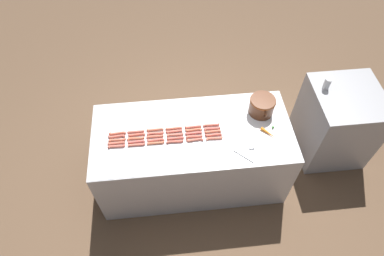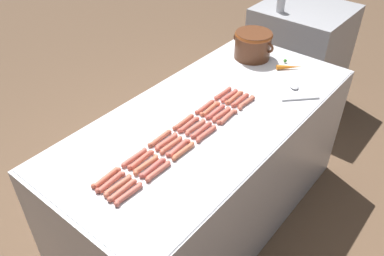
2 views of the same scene
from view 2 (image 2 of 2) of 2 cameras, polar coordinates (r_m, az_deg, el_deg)
The scene contains 37 objects.
ground_plane at distance 2.72m, azimuth 2.18°, elevation -12.42°, with size 20.00×20.00×0.00m, color brown.
griddle_counter at distance 2.41m, azimuth 2.41°, elevation -5.96°, with size 0.87×1.90×0.85m.
back_cabinet at distance 3.68m, azimuth 15.11°, elevation 9.95°, with size 0.72×0.70×0.91m, color #A0A0A4.
hot_dog_0 at distance 1.78m, azimuth -12.34°, elevation -7.05°, with size 0.03×0.16×0.02m.
hot_dog_1 at distance 1.86m, azimuth -8.38°, elevation -4.24°, with size 0.03×0.16×0.02m.
hot_dog_2 at distance 1.95m, azimuth -4.69°, elevation -1.49°, with size 0.03×0.16×0.02m.
hot_dog_3 at distance 2.05m, azimuth -1.26°, elevation 0.90°, with size 0.03×0.16×0.02m.
hot_dog_4 at distance 2.17m, azimuth 1.87°, elevation 3.10°, with size 0.03×0.16×0.02m.
hot_dog_5 at distance 2.29m, azimuth 4.50°, elevation 5.05°, with size 0.03×0.16×0.02m.
hot_dog_6 at distance 1.76m, azimuth -11.74°, elevation -7.70°, with size 0.03×0.16×0.02m.
hot_dog_7 at distance 1.84m, azimuth -7.43°, elevation -4.59°, with size 0.03×0.16×0.02m.
hot_dog_8 at distance 1.93m, azimuth -3.75°, elevation -1.97°, with size 0.03×0.16×0.02m.
hot_dog_9 at distance 2.03m, azimuth -0.50°, elevation 0.50°, with size 0.03×0.16×0.02m.
hot_dog_10 at distance 2.15m, azimuth 2.66°, elevation 2.79°, with size 0.03×0.16×0.02m.
hot_dog_11 at distance 2.27m, azimuth 5.43°, elevation 4.72°, with size 0.03×0.16×0.02m.
hot_dog_12 at distance 1.74m, azimuth -10.70°, elevation -8.23°, with size 0.03×0.16×0.02m.
hot_dog_13 at distance 1.81m, azimuth -6.71°, elevation -5.31°, with size 0.03×0.16×0.02m.
hot_dog_14 at distance 1.91m, azimuth -3.05°, elevation -2.49°, with size 0.03×0.16×0.02m.
hot_dog_15 at distance 2.02m, azimuth 0.48°, elevation 0.14°, with size 0.03×0.16×0.02m.
hot_dog_16 at distance 2.13m, azimuth 3.41°, elevation 2.36°, with size 0.03×0.16×0.02m.
hot_dog_17 at distance 2.25m, azimuth 6.14°, elevation 4.41°, with size 0.03×0.16×0.02m.
hot_dog_18 at distance 1.71m, azimuth -10.08°, elevation -8.88°, with size 0.03×0.16×0.02m.
hot_dog_19 at distance 1.80m, azimuth -5.73°, elevation -5.75°, with size 0.03×0.16×0.02m.
hot_dog_20 at distance 1.89m, azimuth -2.01°, elevation -2.88°, with size 0.03×0.16×0.02m.
hot_dog_21 at distance 2.00m, azimuth 1.36°, elevation -0.28°, with size 0.03×0.16×0.02m.
hot_dog_22 at distance 2.11m, azimuth 4.27°, elevation 1.99°, with size 0.03×0.16×0.02m.
hot_dog_23 at distance 2.24m, azimuth 6.99°, elevation 4.06°, with size 0.03×0.16×0.02m.
hot_dog_24 at distance 1.70m, azimuth -9.19°, elevation -9.42°, with size 0.03×0.16×0.02m.
hot_dog_25 at distance 1.78m, azimuth -4.93°, elevation -6.25°, with size 0.03×0.16×0.02m.
hot_dog_26 at distance 1.87m, azimuth -1.28°, elevation -3.37°, with size 0.03×0.16×0.02m.
hot_dog_27 at distance 1.98m, azimuth 2.07°, elevation -0.82°, with size 0.03×0.16×0.02m.
hot_dog_28 at distance 2.10m, azimuth 5.15°, elevation 1.63°, with size 0.03×0.16×0.02m.
hot_dog_29 at distance 2.22m, azimuth 7.88°, elevation 3.72°, with size 0.03×0.16×0.02m.
bean_pot at distance 2.68m, azimuth 8.85°, elevation 12.02°, with size 0.31×0.25×0.18m.
serving_spoon at distance 2.39m, azimuth 14.90°, elevation 5.27°, with size 0.21×0.22×0.02m.
carrot at distance 2.62m, azimuth 13.96°, elevation 8.65°, with size 0.15×0.14×0.03m.
soda_can at distance 3.33m, azimuth 12.76°, elevation 17.15°, with size 0.07×0.07×0.12m.
Camera 2 is at (1.03, -1.41, 2.09)m, focal length 36.75 mm.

